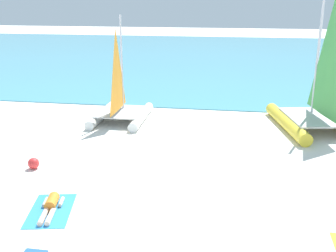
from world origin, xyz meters
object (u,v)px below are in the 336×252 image
sailboat_yellow (318,109)px  towel_center_left (51,210)px  beach_ball (34,163)px  sailboat_white (121,106)px  sunbather_center_left (51,205)px

sailboat_yellow → towel_center_left: bearing=-145.6°
towel_center_left → beach_ball: 3.16m
sailboat_yellow → towel_center_left: size_ratio=3.27×
beach_ball → sailboat_white: bearing=77.3°
towel_center_left → sailboat_white: bearing=93.0°
sunbather_center_left → beach_ball: 3.10m
sailboat_yellow → towel_center_left: sailboat_yellow is taller
sailboat_yellow → beach_ball: size_ratio=16.32×
sailboat_white → beach_ball: size_ratio=12.53×
sailboat_white → sailboat_yellow: (8.74, 0.13, 0.22)m
towel_center_left → sunbather_center_left: bearing=102.4°
towel_center_left → sailboat_yellow: bearing=46.4°
sailboat_white → towel_center_left: bearing=-87.9°
sailboat_white → towel_center_left: (0.46, -8.56, -0.71)m
sailboat_white → sailboat_yellow: sailboat_yellow is taller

